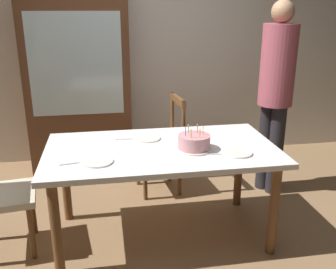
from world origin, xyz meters
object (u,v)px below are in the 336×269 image
at_px(chair_spindle_back, 161,147).
at_px(plate_near_celebrant, 97,162).
at_px(plate_near_guest, 237,153).
at_px(china_cabinet, 79,85).
at_px(birthday_cake, 194,143).
at_px(plate_far_side, 147,138).
at_px(dining_table, 162,158).
at_px(person_guest, 276,87).

bearing_deg(chair_spindle_back, plate_near_celebrant, -120.31).
bearing_deg(plate_near_guest, china_cabinet, 124.04).
bearing_deg(birthday_cake, plate_far_side, 136.88).
bearing_deg(plate_near_guest, plate_near_celebrant, 180.00).
relative_size(dining_table, plate_far_side, 7.89).
bearing_deg(chair_spindle_back, dining_table, -98.14).
height_order(plate_far_side, china_cabinet, china_cabinet).
relative_size(plate_near_guest, person_guest, 0.12).
xyz_separation_m(plate_far_side, person_guest, (1.26, 0.41, 0.29)).
relative_size(plate_far_side, china_cabinet, 0.12).
height_order(chair_spindle_back, china_cabinet, china_cabinet).
xyz_separation_m(dining_table, china_cabinet, (-0.68, 1.56, 0.28)).
bearing_deg(person_guest, chair_spindle_back, 170.53).
distance_m(dining_table, plate_near_celebrant, 0.53).
distance_m(birthday_cake, person_guest, 1.20).
xyz_separation_m(plate_far_side, plate_near_guest, (0.61, -0.43, 0.00)).
height_order(plate_far_side, chair_spindle_back, chair_spindle_back).
distance_m(plate_far_side, china_cabinet, 1.48).
bearing_deg(dining_table, plate_far_side, 112.10).
height_order(birthday_cake, chair_spindle_back, chair_spindle_back).
bearing_deg(plate_near_guest, chair_spindle_back, 111.89).
bearing_deg(china_cabinet, plate_near_celebrant, -83.61).
xyz_separation_m(plate_near_celebrant, person_guest, (1.65, 0.83, 0.29)).
xyz_separation_m(chair_spindle_back, person_guest, (1.06, -0.18, 0.59)).
bearing_deg(birthday_cake, person_guest, 36.76).
relative_size(dining_table, plate_near_guest, 7.89).
height_order(dining_table, plate_near_guest, plate_near_guest).
xyz_separation_m(chair_spindle_back, china_cabinet, (-0.79, 0.76, 0.49)).
distance_m(plate_near_guest, chair_spindle_back, 1.13).
bearing_deg(chair_spindle_back, birthday_cake, -82.44).
height_order(chair_spindle_back, person_guest, person_guest).
bearing_deg(person_guest, dining_table, -152.15).
distance_m(plate_far_side, plate_near_guest, 0.74).
relative_size(birthday_cake, plate_far_side, 1.27).
height_order(plate_near_celebrant, china_cabinet, china_cabinet).
xyz_separation_m(plate_far_side, chair_spindle_back, (0.20, 0.58, -0.30)).
bearing_deg(birthday_cake, chair_spindle_back, 97.56).
relative_size(birthday_cake, person_guest, 0.15).
xyz_separation_m(plate_near_guest, chair_spindle_back, (-0.41, 1.01, -0.30)).
bearing_deg(plate_near_guest, plate_far_side, 144.87).
bearing_deg(plate_far_side, chair_spindle_back, 71.03).
bearing_deg(china_cabinet, person_guest, -26.83).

